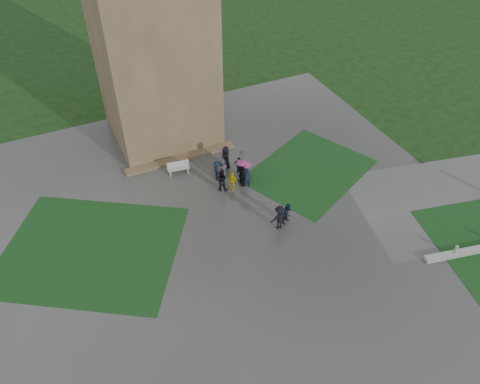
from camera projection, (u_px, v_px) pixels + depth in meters
name	position (u px, v px, depth m)	size (l,w,h in m)	color
ground	(237.00, 250.00, 30.08)	(120.00, 120.00, 0.00)	black
plaza	(224.00, 230.00, 31.43)	(34.00, 34.00, 0.02)	#363633
lawn_inset_left	(91.00, 250.00, 30.07)	(11.00, 9.00, 0.01)	#113314
lawn_inset_right	(309.00, 171.00, 36.18)	(9.00, 7.00, 0.01)	#113314
tower	(151.00, 29.00, 34.35)	(8.00, 8.00, 18.00)	brown
tower_plinth	(181.00, 158.00, 37.21)	(9.00, 0.80, 0.22)	brown
bench	(178.00, 168.00, 35.67)	(1.74, 0.77, 0.98)	#A6A6A1
visitor_cluster	(232.00, 167.00, 34.53)	(2.98, 3.58, 2.68)	black
pedestrian_mid	(288.00, 213.00, 31.48)	(0.77, 0.44, 1.59)	black
pedestrian_near	(280.00, 217.00, 30.95)	(1.22, 0.63, 1.89)	black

